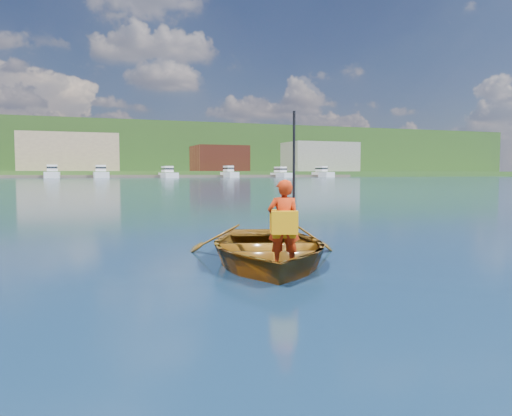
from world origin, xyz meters
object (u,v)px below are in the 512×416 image
Objects in this scene: child_paddler at (284,223)px; marina_yachts at (110,173)px; dock at (107,176)px; rowboat at (267,248)px.

child_paddler is 0.01× the size of marina_yachts.
marina_yachts reaches higher than child_paddler.
dock is (6.36, 149.02, -0.28)m from child_paddler.
rowboat is at bearing -92.71° from marina_yachts.
dock is 1.12× the size of marina_yachts.
child_paddler is at bearing -92.44° from dock.
rowboat is at bearing -92.41° from dock.
rowboat is 2.02× the size of child_paddler.
child_paddler is (-0.11, -0.90, 0.46)m from rowboat.
rowboat is 148.25m from dock.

